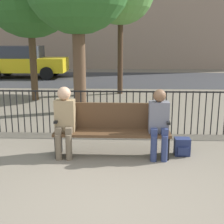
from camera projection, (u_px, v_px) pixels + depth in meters
ground_plane at (107, 205)px, 3.91m from camera, size 80.00×80.00×0.00m
park_bench at (112, 127)px, 5.51m from camera, size 2.02×0.45×0.92m
seated_person_0 at (65, 118)px, 5.37m from camera, size 0.34×0.39×1.24m
seated_person_1 at (159, 120)px, 5.31m from camera, size 0.34×0.39×1.20m
backpack at (182, 147)px, 5.55m from camera, size 0.27×0.24×0.31m
fence_railing at (114, 109)px, 6.70m from camera, size 9.01×0.03×0.95m
street_surface at (120, 79)px, 15.57m from camera, size 24.00×6.00×0.01m
parked_car_0 at (23, 61)px, 15.94m from camera, size 4.20×1.94×1.62m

